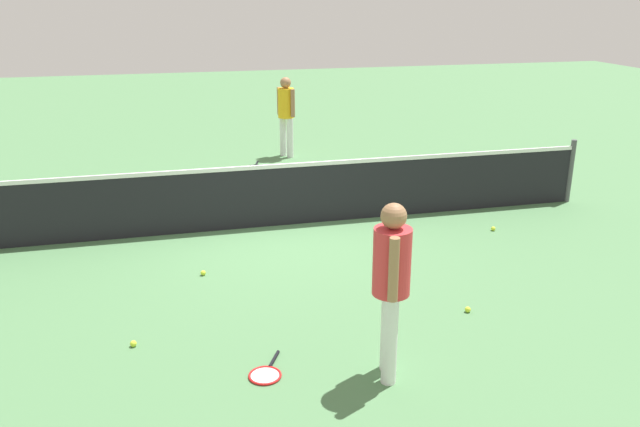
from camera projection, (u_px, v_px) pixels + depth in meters
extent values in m
plane|color=#4C7A4C|center=(279.00, 225.00, 9.83)|extent=(40.00, 40.00, 0.00)
cylinder|color=#4C4C51|center=(570.00, 171.00, 10.77)|extent=(0.09, 0.09, 1.07)
cube|color=black|center=(278.00, 197.00, 9.68)|extent=(10.00, 0.02, 0.91)
cube|color=white|center=(278.00, 166.00, 9.52)|extent=(10.00, 0.04, 0.06)
cylinder|color=white|center=(390.00, 341.00, 5.76)|extent=(0.17, 0.17, 0.85)
cylinder|color=white|center=(388.00, 329.00, 5.97)|extent=(0.17, 0.17, 0.85)
cylinder|color=red|center=(392.00, 262.00, 5.62)|extent=(0.42, 0.42, 0.62)
cylinder|color=#9E704C|center=(394.00, 270.00, 5.41)|extent=(0.11, 0.11, 0.58)
cylinder|color=#9E704C|center=(390.00, 250.00, 5.82)|extent=(0.11, 0.11, 0.58)
sphere|color=#9E704C|center=(394.00, 216.00, 5.48)|extent=(0.28, 0.28, 0.23)
cylinder|color=white|center=(283.00, 136.00, 13.84)|extent=(0.19, 0.19, 0.85)
cylinder|color=white|center=(290.00, 138.00, 13.70)|extent=(0.19, 0.19, 0.85)
cylinder|color=yellow|center=(286.00, 103.00, 13.53)|extent=(0.47, 0.47, 0.62)
cylinder|color=#9E704C|center=(279.00, 101.00, 13.66)|extent=(0.12, 0.12, 0.58)
cylinder|color=#9E704C|center=(293.00, 103.00, 13.38)|extent=(0.12, 0.12, 0.58)
sphere|color=#9E704C|center=(286.00, 83.00, 13.39)|extent=(0.32, 0.32, 0.23)
torus|color=red|center=(265.00, 375.00, 5.98)|extent=(0.42, 0.42, 0.02)
cylinder|color=silver|center=(265.00, 375.00, 5.98)|extent=(0.36, 0.36, 0.00)
cylinder|color=black|center=(274.00, 359.00, 6.24)|extent=(0.16, 0.26, 0.03)
torus|color=black|center=(255.00, 167.00, 13.03)|extent=(0.39, 0.39, 0.02)
cylinder|color=silver|center=(255.00, 167.00, 13.03)|extent=(0.33, 0.33, 0.00)
cylinder|color=black|center=(257.00, 163.00, 13.29)|extent=(0.11, 0.28, 0.03)
sphere|color=#C6E033|center=(468.00, 309.00, 7.17)|extent=(0.07, 0.07, 0.07)
sphere|color=#C6E033|center=(493.00, 229.00, 9.60)|extent=(0.07, 0.07, 0.07)
sphere|color=#C6E033|center=(203.00, 273.00, 8.09)|extent=(0.07, 0.07, 0.07)
sphere|color=#C6E033|center=(133.00, 344.00, 6.47)|extent=(0.07, 0.07, 0.07)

